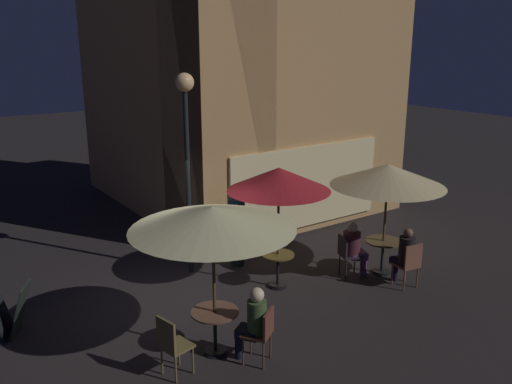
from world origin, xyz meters
The scene contains 18 objects.
ground_plane centered at (0.00, 0.00, 0.00)m, with size 60.00×60.00×0.00m, color black.
cafe_building centered at (3.68, 4.23, 4.57)m, with size 6.74×8.16×9.16m.
street_lamp_near_corner centered at (0.94, 1.08, 3.20)m, with size 0.38×0.38×4.26m.
menu_sandwich_board centered at (-2.83, 0.54, 0.46)m, with size 0.83×0.79×0.89m.
cafe_table_0 centered at (2.04, -0.59, 0.50)m, with size 0.66×0.66×0.72m.
cafe_table_1 centered at (-0.25, -1.95, 0.55)m, with size 0.76×0.76×0.74m.
cafe_table_2 centered at (4.29, -1.36, 0.56)m, with size 0.78×0.78×0.75m.
patio_umbrella_0 centered at (2.04, -0.59, 2.27)m, with size 2.05×2.05×2.51m.
patio_umbrella_1 centered at (-0.25, -1.95, 2.29)m, with size 2.55×2.55×2.48m.
patio_umbrella_2 centered at (4.29, -1.36, 2.19)m, with size 2.39×2.39×2.43m.
cafe_chair_0 centered at (-1.11, -2.14, 0.58)m, with size 0.49×0.49×0.98m.
cafe_chair_1 centered at (0.20, -2.61, 0.57)m, with size 0.58×0.58×0.91m.
cafe_chair_2 centered at (3.52, -1.07, 0.57)m, with size 0.56×0.56×0.92m.
cafe_chair_3 centered at (4.18, -2.17, 0.57)m, with size 0.49×0.49×0.97m.
patron_seated_0 centered at (0.12, -2.49, 0.71)m, with size 0.46×0.50×1.27m.
patron_seated_1 centered at (3.65, -1.12, 0.70)m, with size 0.55×0.47×1.23m.
patron_seated_2 centered at (4.20, -2.01, 0.71)m, with size 0.37×0.53×1.25m.
patron_standing_3 centered at (1.97, 0.82, 0.88)m, with size 0.36×0.36×1.75m.
Camera 1 is at (-4.11, -8.60, 4.88)m, focal length 37.70 mm.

